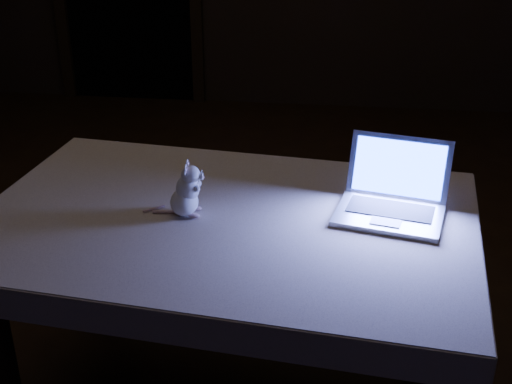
# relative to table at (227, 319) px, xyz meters

# --- Properties ---
(floor) EXTENTS (5.00, 5.00, 0.00)m
(floor) POSITION_rel_table_xyz_m (-0.11, 0.59, -0.34)
(floor) COLOR black
(floor) RESTS_ON ground
(table) EXTENTS (1.36, 0.95, 0.69)m
(table) POSITION_rel_table_xyz_m (0.00, 0.00, 0.00)
(table) COLOR black
(table) RESTS_ON floor
(tablecloth) EXTENTS (1.59, 1.30, 0.09)m
(tablecloth) POSITION_rel_table_xyz_m (0.10, 0.05, 0.31)
(tablecloth) COLOR beige
(tablecloth) RESTS_ON table
(laptop) EXTENTS (0.33, 0.31, 0.19)m
(laptop) POSITION_rel_table_xyz_m (0.45, 0.04, 0.45)
(laptop) COLOR #AFAFB4
(laptop) RESTS_ON tablecloth
(plush_mouse) EXTENTS (0.16, 0.16, 0.16)m
(plush_mouse) POSITION_rel_table_xyz_m (-0.11, -0.00, 0.43)
(plush_mouse) COLOR silver
(plush_mouse) RESTS_ON tablecloth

